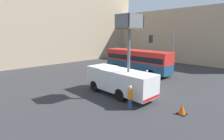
{
  "coord_description": "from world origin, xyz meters",
  "views": [
    {
      "loc": [
        -12.25,
        -11.23,
        5.56
      ],
      "look_at": [
        -1.24,
        0.44,
        2.21
      ],
      "focal_mm": 28.0,
      "sensor_mm": 36.0,
      "label": 1
    }
  ],
  "objects_px": {
    "utility_truck": "(119,79)",
    "traffic_light_pole": "(164,47)",
    "city_bus": "(137,60)",
    "traffic_cone_near_truck": "(182,110)",
    "road_worker_near_truck": "(130,98)",
    "road_worker_directing": "(147,78)"
  },
  "relations": [
    {
      "from": "utility_truck",
      "to": "city_bus",
      "type": "distance_m",
      "value": 9.8
    },
    {
      "from": "city_bus",
      "to": "traffic_cone_near_truck",
      "type": "xyz_separation_m",
      "value": [
        -8.14,
        -10.58,
        -1.57
      ]
    },
    {
      "from": "utility_truck",
      "to": "road_worker_directing",
      "type": "height_order",
      "value": "utility_truck"
    },
    {
      "from": "utility_truck",
      "to": "traffic_cone_near_truck",
      "type": "distance_m",
      "value": 5.9
    },
    {
      "from": "traffic_light_pole",
      "to": "traffic_cone_near_truck",
      "type": "bearing_deg",
      "value": -142.05
    },
    {
      "from": "traffic_light_pole",
      "to": "traffic_cone_near_truck",
      "type": "height_order",
      "value": "traffic_light_pole"
    },
    {
      "from": "utility_truck",
      "to": "city_bus",
      "type": "xyz_separation_m",
      "value": [
        8.53,
        4.82,
        0.38
      ]
    },
    {
      "from": "utility_truck",
      "to": "traffic_cone_near_truck",
      "type": "xyz_separation_m",
      "value": [
        0.39,
        -5.76,
        -1.19
      ]
    },
    {
      "from": "road_worker_near_truck",
      "to": "traffic_cone_near_truck",
      "type": "distance_m",
      "value": 3.72
    },
    {
      "from": "road_worker_near_truck",
      "to": "traffic_cone_near_truck",
      "type": "xyz_separation_m",
      "value": [
        2.06,
        -3.04,
        -0.59
      ]
    },
    {
      "from": "utility_truck",
      "to": "road_worker_directing",
      "type": "distance_m",
      "value": 4.3
    },
    {
      "from": "traffic_light_pole",
      "to": "road_worker_near_truck",
      "type": "distance_m",
      "value": 11.2
    },
    {
      "from": "traffic_light_pole",
      "to": "road_worker_near_truck",
      "type": "bearing_deg",
      "value": -161.85
    },
    {
      "from": "traffic_cone_near_truck",
      "to": "road_worker_near_truck",
      "type": "bearing_deg",
      "value": 124.09
    },
    {
      "from": "utility_truck",
      "to": "city_bus",
      "type": "height_order",
      "value": "utility_truck"
    },
    {
      "from": "traffic_light_pole",
      "to": "traffic_cone_near_truck",
      "type": "relative_size",
      "value": 7.86
    },
    {
      "from": "city_bus",
      "to": "traffic_cone_near_truck",
      "type": "distance_m",
      "value": 13.44
    },
    {
      "from": "road_worker_near_truck",
      "to": "traffic_cone_near_truck",
      "type": "relative_size",
      "value": 2.56
    },
    {
      "from": "utility_truck",
      "to": "road_worker_near_truck",
      "type": "relative_size",
      "value": 3.81
    },
    {
      "from": "traffic_cone_near_truck",
      "to": "utility_truck",
      "type": "bearing_deg",
      "value": 93.87
    },
    {
      "from": "utility_truck",
      "to": "traffic_light_pole",
      "type": "xyz_separation_m",
      "value": [
        8.61,
        0.65,
        2.34
      ]
    },
    {
      "from": "city_bus",
      "to": "road_worker_near_truck",
      "type": "height_order",
      "value": "city_bus"
    }
  ]
}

